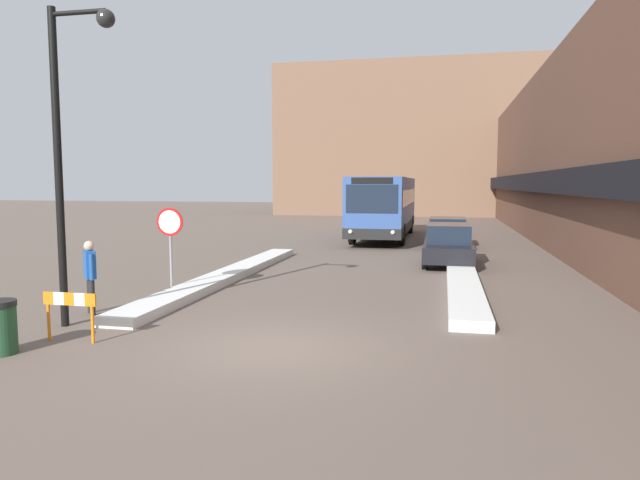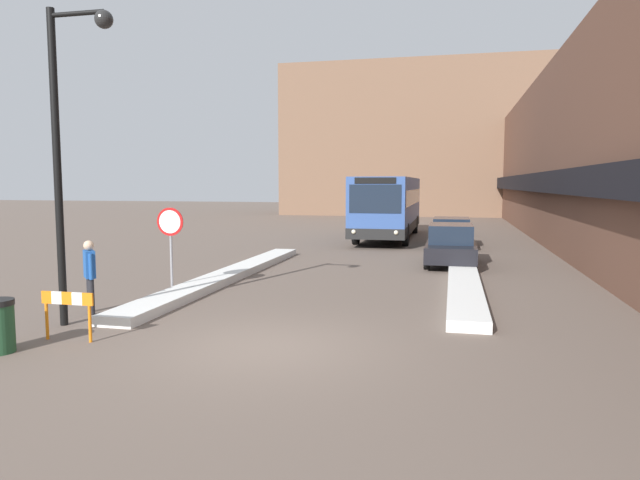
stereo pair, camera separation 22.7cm
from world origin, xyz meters
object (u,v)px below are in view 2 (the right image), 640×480
Objects in this scene: city_bus at (389,206)px; street_lamp at (68,133)px; parked_car_back at (451,232)px; construction_barricade at (68,306)px; stop_sign at (170,231)px; pedestrian at (90,270)px; parked_car_front at (451,245)px.

street_lamp reaches higher than city_bus.
parked_car_back is 3.96× the size of construction_barricade.
city_bus is at bearing 76.83° from stop_sign.
parked_car_back is at bearing 61.63° from stop_sign.
street_lamp reaches higher than parked_car_back.
construction_barricade is (0.32, -4.72, -1.03)m from stop_sign.
parked_car_back is (3.35, -3.49, -1.11)m from city_bus.
city_bus is at bearing 78.34° from street_lamp.
parked_car_back is 19.21m from street_lamp.
pedestrian is (-8.04, -16.22, 0.33)m from parked_car_back.
construction_barricade is (-7.04, -12.13, -0.08)m from parked_car_front.
stop_sign is 4.36m from street_lamp.
stop_sign is 2.13× the size of construction_barricade.
city_bus is 20.28m from pedestrian.
parked_car_front is at bearing -90.00° from parked_car_back.
parked_car_back reaches higher than construction_barricade.
pedestrian is 2.38m from construction_barricade.
stop_sign reaches higher than parked_car_front.
pedestrian is (-0.68, -2.59, -0.68)m from stop_sign.
street_lamp is at bearing -94.46° from stop_sign.
city_bus reaches higher than pedestrian.
construction_barricade is at bearing -17.66° from pedestrian.
street_lamp is at bearing -113.83° from parked_car_back.
city_bus is 2.72× the size of parked_car_front.
construction_barricade is (-7.04, -18.35, -0.02)m from parked_car_back.
city_bus reaches higher than construction_barricade.
construction_barricade is (0.61, -1.04, -3.34)m from street_lamp.
city_bus is 17.59m from stop_sign.
parked_car_back is at bearing 90.00° from parked_car_front.
pedestrian is (-4.69, -19.71, -0.78)m from city_bus.
parked_car_front is 10.49m from stop_sign.
street_lamp reaches higher than pedestrian.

